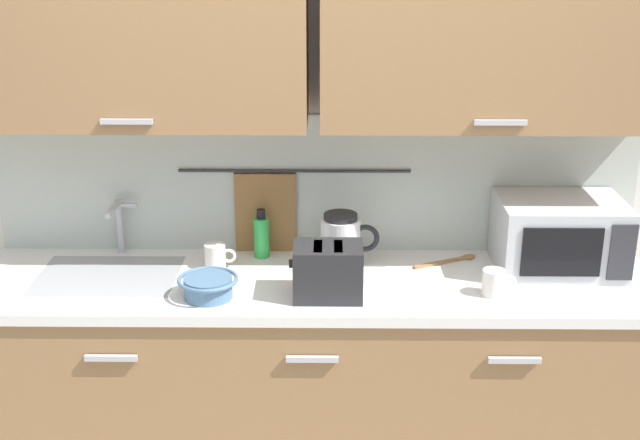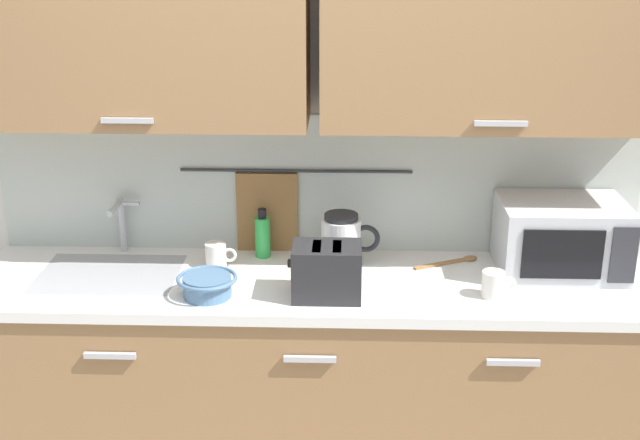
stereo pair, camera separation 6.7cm
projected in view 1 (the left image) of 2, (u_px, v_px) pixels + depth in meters
The scene contains 11 objects.
counter_unit at pixel (312, 384), 3.24m from camera, with size 2.53×0.64×0.90m.
back_wall_assembly at pixel (314, 99), 3.09m from camera, with size 3.70×0.41×2.50m.
sink_faucet at pixel (118, 220), 3.26m from camera, with size 0.09×0.17×0.22m.
microwave at pixel (559, 235), 3.13m from camera, with size 0.46×0.35×0.27m.
electric_kettle at pixel (342, 241), 3.17m from camera, with size 0.23×0.16×0.21m.
dish_soap_bottle at pixel (261, 236), 3.26m from camera, with size 0.06×0.06×0.20m.
mug_near_sink at pixel (216, 256), 3.17m from camera, with size 0.12×0.08×0.09m.
mixing_bowl at pixel (208, 286), 2.92m from camera, with size 0.21×0.21×0.08m.
toaster at pixel (328, 271), 2.91m from camera, with size 0.26×0.17×0.19m.
mug_by_kettle at pixel (494, 283), 2.94m from camera, with size 0.12×0.08×0.09m.
wooden_spoon at pixel (452, 260), 3.24m from camera, with size 0.26×0.14×0.01m.
Camera 1 is at (0.05, -2.53, 2.16)m, focal length 47.06 mm.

